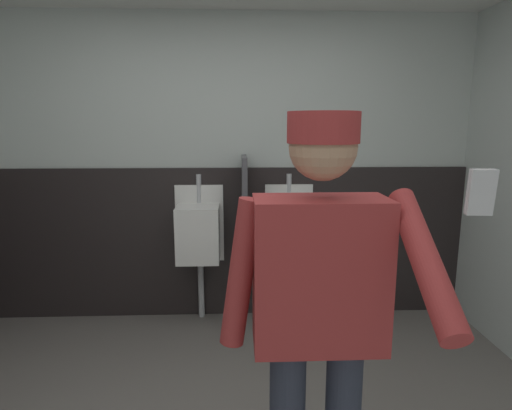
{
  "coord_description": "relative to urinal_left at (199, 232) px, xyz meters",
  "views": [
    {
      "loc": [
        0.12,
        -1.72,
        1.65
      ],
      "look_at": [
        0.21,
        0.35,
        1.25
      ],
      "focal_mm": 29.9,
      "sensor_mm": 36.0,
      "label": 1
    }
  ],
  "objects": [
    {
      "name": "urinal_left",
      "position": [
        0.0,
        0.0,
        0.0
      ],
      "size": [
        0.4,
        0.34,
        1.24
      ],
      "color": "white",
      "rests_on": "ground_plane"
    },
    {
      "name": "wainscot_band_back",
      "position": [
        0.21,
        0.14,
        -0.13
      ],
      "size": [
        4.1,
        0.03,
        1.29
      ],
      "primitive_type": "cube",
      "color": "black",
      "rests_on": "ground_plane"
    },
    {
      "name": "urinal_middle",
      "position": [
        0.75,
        0.0,
        0.0
      ],
      "size": [
        0.4,
        0.34,
        1.24
      ],
      "color": "white",
      "rests_on": "ground_plane"
    },
    {
      "name": "wall_back",
      "position": [
        0.21,
        0.22,
        0.48
      ],
      "size": [
        4.7,
        0.12,
        2.52
      ],
      "primitive_type": "cube",
      "color": "silver",
      "rests_on": "ground_plane"
    },
    {
      "name": "person",
      "position": [
        0.62,
        -1.92,
        0.24
      ],
      "size": [
        0.7,
        0.6,
        1.69
      ],
      "color": "#2D3342",
      "rests_on": "ground_plane"
    },
    {
      "name": "cell_phone",
      "position": [
        0.9,
        -2.42,
        0.71
      ],
      "size": [
        0.06,
        0.03,
        0.11
      ],
      "primitive_type": "cube",
      "rotation": [
        0.09,
        0.0,
        -0.08
      ],
      "color": "silver"
    },
    {
      "name": "privacy_divider_panel",
      "position": [
        0.38,
        -0.07,
        0.17
      ],
      "size": [
        0.04,
        0.4,
        0.9
      ],
      "primitive_type": "cube",
      "color": "#4C4C51"
    }
  ]
}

